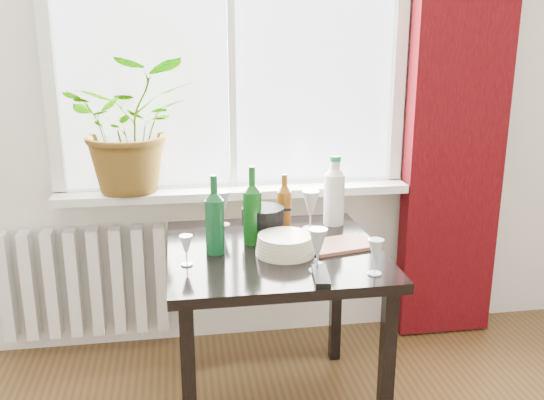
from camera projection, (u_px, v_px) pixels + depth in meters
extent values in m
cube|color=white|center=(230.00, 28.00, 2.83)|extent=(1.72, 0.08, 1.62)
cube|color=silver|center=(235.00, 191.00, 2.98)|extent=(1.72, 0.20, 0.04)
cube|color=#360408|center=(459.00, 92.00, 2.99)|extent=(0.50, 0.12, 2.56)
cube|color=silver|center=(85.00, 282.00, 3.01)|extent=(0.80, 0.10, 0.55)
cube|color=black|center=(274.00, 253.00, 2.45)|extent=(0.85, 0.85, 0.04)
cube|color=black|center=(189.00, 393.00, 2.15)|extent=(0.05, 0.05, 0.70)
cube|color=black|center=(185.00, 304.00, 2.84)|extent=(0.05, 0.05, 0.70)
cube|color=black|center=(386.00, 375.00, 2.26)|extent=(0.05, 0.05, 0.70)
cube|color=black|center=(336.00, 294.00, 2.95)|extent=(0.05, 0.05, 0.70)
imported|color=#2C6A1C|center=(131.00, 125.00, 2.83)|extent=(0.61, 0.54, 0.64)
cylinder|color=beige|center=(285.00, 245.00, 2.38)|extent=(0.28, 0.28, 0.08)
cube|color=black|center=(321.00, 276.00, 2.15)|extent=(0.08, 0.19, 0.02)
cube|color=#935B42|center=(340.00, 245.00, 2.47)|extent=(0.30, 0.23, 0.01)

